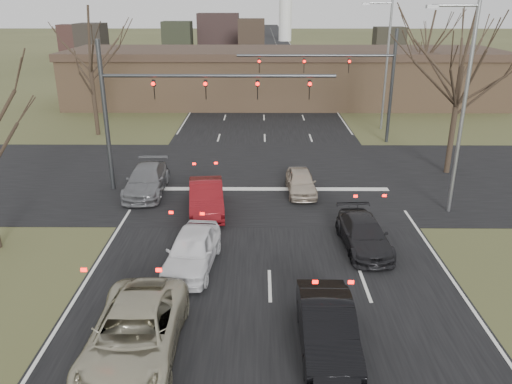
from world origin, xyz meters
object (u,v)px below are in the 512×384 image
at_px(mast_arm_near, 166,98).
at_px(car_red_ahead, 206,197).
at_px(mast_arm_far, 353,73).
at_px(streetlight_right_far, 385,58).
at_px(car_grey_ahead, 147,180).
at_px(streetlight_right_near, 461,99).
at_px(building, 284,76).
at_px(car_silver_suv, 134,334).
at_px(car_black_hatch, 327,328).
at_px(car_silver_ahead, 301,182).
at_px(car_white_sedan, 192,250).
at_px(car_charcoal_sedan, 364,234).

bearing_deg(mast_arm_near, car_red_ahead, -54.48).
xyz_separation_m(mast_arm_far, streetlight_right_far, (3.14, 4.00, 0.57)).
distance_m(car_grey_ahead, car_red_ahead, 4.37).
bearing_deg(mast_arm_far, car_red_ahead, -124.98).
bearing_deg(mast_arm_far, streetlight_right_near, -78.53).
height_order(mast_arm_near, car_grey_ahead, mast_arm_near).
bearing_deg(building, car_silver_suv, -98.77).
height_order(building, car_silver_suv, building).
distance_m(car_silver_suv, car_black_hatch, 5.65).
bearing_deg(streetlight_right_near, car_silver_suv, -139.64).
bearing_deg(car_silver_ahead, mast_arm_far, 65.85).
bearing_deg(car_black_hatch, car_grey_ahead, 122.28).
height_order(car_white_sedan, car_charcoal_sedan, car_white_sedan).
xyz_separation_m(building, car_silver_ahead, (-0.15, -25.52, -2.03)).
height_order(mast_arm_near, car_charcoal_sedan, mast_arm_near).
relative_size(car_white_sedan, car_silver_ahead, 1.17).
bearing_deg(car_red_ahead, car_white_sedan, -96.80).
relative_size(mast_arm_near, streetlight_right_near, 1.21).
relative_size(mast_arm_far, car_silver_suv, 2.00).
distance_m(building, car_silver_ahead, 25.61).
height_order(car_grey_ahead, car_red_ahead, car_red_ahead).
distance_m(building, mast_arm_far, 15.75).
bearing_deg(car_charcoal_sedan, streetlight_right_near, 35.47).
bearing_deg(streetlight_right_near, car_charcoal_sedan, -140.93).
xyz_separation_m(building, car_grey_ahead, (-8.50, -25.50, -1.95)).
distance_m(streetlight_right_near, car_black_hatch, 13.61).
relative_size(building, mast_arm_near, 3.50).
xyz_separation_m(car_silver_suv, car_white_sedan, (1.00, 5.27, -0.03)).
relative_size(car_silver_suv, car_black_hatch, 1.23).
distance_m(streetlight_right_far, car_black_hatch, 28.95).
xyz_separation_m(mast_arm_far, car_grey_ahead, (-12.68, -10.50, -4.30)).
bearing_deg(car_grey_ahead, car_charcoal_sedan, -32.97).
distance_m(car_black_hatch, car_red_ahead, 11.36).
bearing_deg(streetlight_right_far, building, 123.65).
xyz_separation_m(car_silver_suv, car_red_ahead, (1.00, 10.77, -0.01)).
bearing_deg(car_silver_suv, car_charcoal_sedan, 40.85).
height_order(streetlight_right_far, car_black_hatch, streetlight_right_far).
height_order(mast_arm_near, car_red_ahead, mast_arm_near).
height_order(streetlight_right_near, streetlight_right_far, same).
relative_size(building, streetlight_right_near, 4.24).
relative_size(mast_arm_near, car_charcoal_sedan, 2.79).
bearing_deg(mast_arm_near, mast_arm_far, 41.22).
bearing_deg(car_silver_suv, car_grey_ahead, 100.32).
bearing_deg(car_silver_suv, car_silver_ahead, 66.11).
distance_m(car_black_hatch, car_silver_ahead, 12.97).
xyz_separation_m(mast_arm_near, car_white_sedan, (2.23, -8.62, -4.33)).
relative_size(mast_arm_near, car_red_ahead, 2.62).
height_order(building, car_grey_ahead, building).
distance_m(streetlight_right_near, car_grey_ahead, 16.27).
height_order(streetlight_right_far, car_charcoal_sedan, streetlight_right_far).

